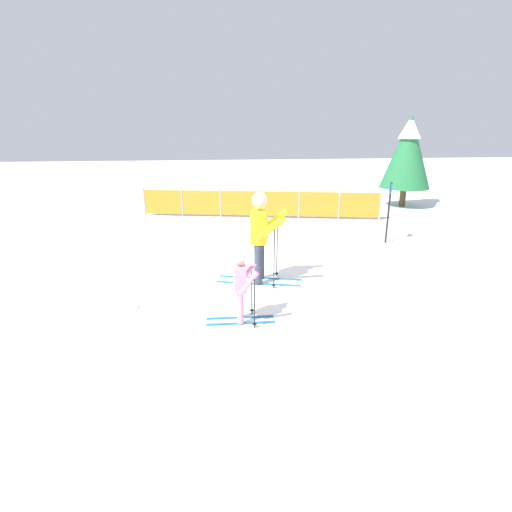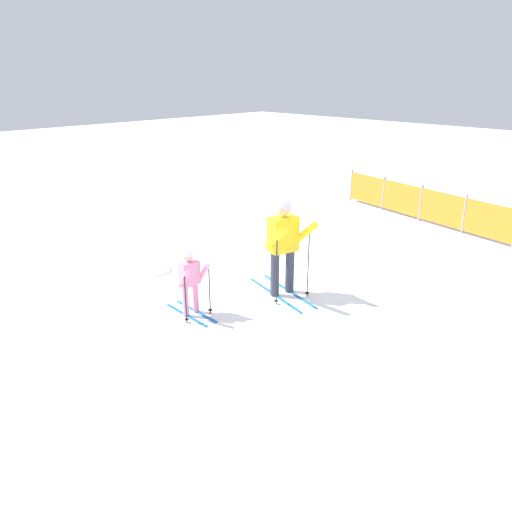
{
  "view_description": "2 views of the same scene",
  "coord_description": "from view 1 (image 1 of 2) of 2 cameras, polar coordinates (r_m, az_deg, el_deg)",
  "views": [
    {
      "loc": [
        -0.8,
        -7.55,
        2.92
      ],
      "look_at": [
        0.01,
        -0.76,
        0.7
      ],
      "focal_mm": 28.0,
      "sensor_mm": 36.0,
      "label": 1
    },
    {
      "loc": [
        5.58,
        -6.33,
        3.74
      ],
      "look_at": [
        0.27,
        -1.03,
        0.95
      ],
      "focal_mm": 35.0,
      "sensor_mm": 36.0,
      "label": 2
    }
  ],
  "objects": [
    {
      "name": "conifer_far",
      "position": [
        16.18,
        20.89,
        13.93
      ],
      "size": [
        1.82,
        1.82,
        3.37
      ],
      "color": "#4C3823",
      "rests_on": "ground_plane"
    },
    {
      "name": "trail_marker",
      "position": [
        10.87,
        18.46,
        6.75
      ],
      "size": [
        0.09,
        0.28,
        1.58
      ],
      "color": "black",
      "rests_on": "ground_plane"
    },
    {
      "name": "ground_plane",
      "position": [
        8.13,
        -0.72,
        -3.02
      ],
      "size": [
        60.0,
        60.0,
        0.0
      ],
      "primitive_type": "plane",
      "color": "white"
    },
    {
      "name": "snow_mound",
      "position": [
        7.13,
        -20.02,
        -7.33
      ],
      "size": [
        0.92,
        0.78,
        0.37
      ],
      "primitive_type": "ellipsoid",
      "color": "white",
      "rests_on": "ground_plane"
    },
    {
      "name": "skier_child",
      "position": [
        6.1,
        -2.18,
        -3.71
      ],
      "size": [
        1.07,
        0.54,
        1.14
      ],
      "rotation": [
        0.0,
        0.0,
        -0.03
      ],
      "color": "#1966B2",
      "rests_on": "ground_plane"
    },
    {
      "name": "safety_fence",
      "position": [
        13.38,
        0.51,
        7.52
      ],
      "size": [
        7.77,
        1.68,
        0.96
      ],
      "rotation": [
        0.0,
        0.0,
        -0.21
      ],
      "color": "gray",
      "rests_on": "ground_plane"
    },
    {
      "name": "skier_adult",
      "position": [
        7.59,
        0.7,
        3.8
      ],
      "size": [
        1.7,
        0.87,
        1.77
      ],
      "rotation": [
        0.0,
        0.0,
        -0.25
      ],
      "color": "#1966B2",
      "rests_on": "ground_plane"
    }
  ]
}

